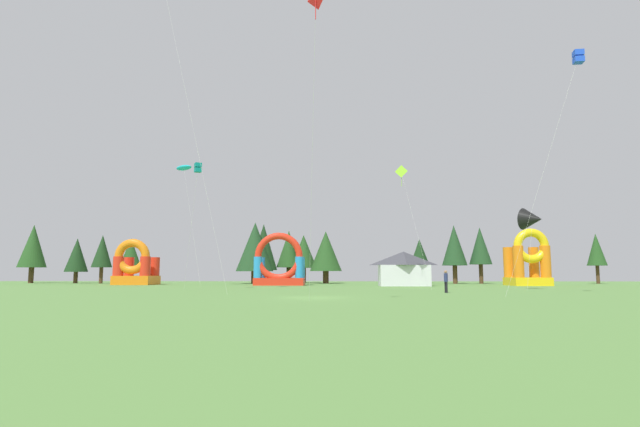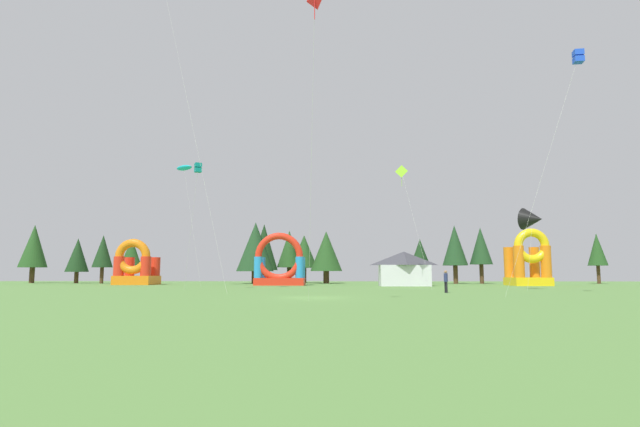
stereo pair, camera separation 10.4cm
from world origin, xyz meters
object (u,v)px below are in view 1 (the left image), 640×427
inflatable_red_slide (135,269)px  festival_tent (404,269)px  kite_lime_diamond (402,173)px  inflatable_blue_arch (279,267)px  kite_teal_box (198,168)px  kite_black_delta (532,219)px  kite_cyan_parafoil (184,168)px  inflatable_orange_dome (528,264)px  kite_red_diamond (315,2)px  kite_blue_box (578,58)px  person_far_side (446,279)px

inflatable_red_slide → festival_tent: (34.85, -4.93, -0.04)m
kite_lime_diamond → inflatable_blue_arch: size_ratio=1.92×
kite_teal_box → kite_black_delta: bearing=2.3°
kite_cyan_parafoil → inflatable_orange_dome: kite_cyan_parafoil is taller
kite_cyan_parafoil → kite_lime_diamond: 26.43m
inflatable_orange_dome → inflatable_red_slide: 50.53m
festival_tent → kite_cyan_parafoil: bearing=-175.9°
inflatable_red_slide → kite_cyan_parafoil: bearing=-39.8°
festival_tent → kite_red_diamond: bearing=-103.9°
kite_red_diamond → inflatable_red_slide: (-25.53, 42.59, -13.06)m
kite_cyan_parafoil → kite_blue_box: 43.60m
kite_blue_box → inflatable_red_slide: size_ratio=2.86×
kite_cyan_parafoil → person_far_side: size_ratio=8.14×
kite_cyan_parafoil → inflatable_orange_dome: 43.96m
kite_blue_box → inflatable_blue_arch: size_ratio=2.60×
kite_cyan_parafoil → kite_red_diamond: size_ratio=0.93×
inflatable_blue_arch → kite_black_delta: bearing=-32.2°
kite_teal_box → inflatable_orange_dome: (36.88, 16.80, -8.83)m
kite_lime_diamond → kite_red_diamond: size_ratio=0.80×
kite_cyan_parafoil → inflatable_orange_dome: (42.23, 3.70, -11.61)m
inflatable_orange_dome → inflatable_blue_arch: (-30.98, 0.66, -0.36)m
kite_blue_box → kite_red_diamond: bearing=-149.8°
kite_red_diamond → kite_blue_box: size_ratio=0.92×
kite_teal_box → festival_tent: (21.30, 14.99, -9.40)m
kite_cyan_parafoil → kite_black_delta: (36.97, -11.83, -7.61)m
kite_red_diamond → kite_cyan_parafoil: bearing=115.9°
kite_red_diamond → inflatable_blue_arch: size_ratio=2.38×
person_far_side → inflatable_red_slide: bearing=25.1°
kite_red_diamond → kite_teal_box: bearing=117.9°
person_far_side → inflatable_orange_dome: bearing=-63.5°
kite_red_diamond → kite_teal_box: 25.91m
inflatable_red_slide → kite_red_diamond: bearing=-59.1°
inflatable_orange_dome → inflatable_blue_arch: size_ratio=1.05×
kite_cyan_parafoil → inflatable_red_slide: 16.16m
kite_red_diamond → kite_black_delta: 32.12m
person_far_side → inflatable_orange_dome: 26.77m
inflatable_red_slide → kite_blue_box: bearing=-36.2°
kite_cyan_parafoil → kite_blue_box: size_ratio=0.85×
kite_red_diamond → person_far_side: size_ratio=8.74×
kite_cyan_parafoil → person_far_side: 35.46m
kite_blue_box → person_far_side: 18.91m
kite_blue_box → person_far_side: (-8.25, 6.74, -15.62)m
kite_red_diamond → festival_tent: size_ratio=2.68×
kite_blue_box → kite_teal_box: bearing=158.2°
kite_lime_diamond → inflatable_orange_dome: bearing=32.0°
kite_teal_box → inflatable_blue_arch: kite_teal_box is taller
kite_red_diamond → inflatable_orange_dome: (24.90, 39.47, -12.53)m
kite_cyan_parafoil → inflatable_orange_dome: size_ratio=2.11×
inflatable_orange_dome → person_far_side: bearing=-124.1°
kite_cyan_parafoil → kite_teal_box: size_ratio=1.23×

